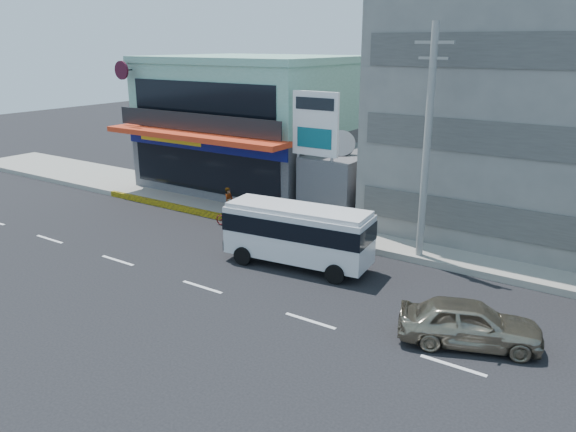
# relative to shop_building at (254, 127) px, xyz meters

# --- Properties ---
(ground) EXTENTS (120.00, 120.00, 0.00)m
(ground) POSITION_rel_shop_building_xyz_m (8.00, -13.95, -4.00)
(ground) COLOR black
(ground) RESTS_ON ground
(sidewalk) EXTENTS (70.00, 5.00, 0.30)m
(sidewalk) POSITION_rel_shop_building_xyz_m (13.00, -4.45, -3.85)
(sidewalk) COLOR gray
(sidewalk) RESTS_ON ground
(shop_building) EXTENTS (12.40, 11.70, 8.00)m
(shop_building) POSITION_rel_shop_building_xyz_m (0.00, 0.00, 0.00)
(shop_building) COLOR #414045
(shop_building) RESTS_ON ground
(concrete_building) EXTENTS (16.00, 12.00, 14.00)m
(concrete_building) POSITION_rel_shop_building_xyz_m (18.00, 1.05, 3.00)
(concrete_building) COLOR gray
(concrete_building) RESTS_ON ground
(gap_structure) EXTENTS (3.00, 6.00, 3.50)m
(gap_structure) POSITION_rel_shop_building_xyz_m (8.00, -1.95, -2.25)
(gap_structure) COLOR #414045
(gap_structure) RESTS_ON ground
(satellite_dish) EXTENTS (1.50, 1.50, 0.15)m
(satellite_dish) POSITION_rel_shop_building_xyz_m (8.00, -2.95, -0.42)
(satellite_dish) COLOR slate
(satellite_dish) RESTS_ON gap_structure
(billboard) EXTENTS (2.60, 0.18, 6.90)m
(billboard) POSITION_rel_shop_building_xyz_m (7.50, -4.75, 0.93)
(billboard) COLOR gray
(billboard) RESTS_ON ground
(utility_pole_near) EXTENTS (1.60, 0.30, 10.00)m
(utility_pole_near) POSITION_rel_shop_building_xyz_m (14.00, -6.55, 1.15)
(utility_pole_near) COLOR #999993
(utility_pole_near) RESTS_ON ground
(minibus) EXTENTS (6.49, 2.79, 2.64)m
(minibus) POSITION_rel_shop_building_xyz_m (9.89, -9.98, -2.42)
(minibus) COLOR silver
(minibus) RESTS_ON ground
(sedan) EXTENTS (4.75, 3.23, 1.50)m
(sedan) POSITION_rel_shop_building_xyz_m (17.97, -12.45, -3.25)
(sedan) COLOR #9E9178
(sedan) RESTS_ON ground
(motorcycle_rider) EXTENTS (1.68, 0.75, 2.09)m
(motorcycle_rider) POSITION_rel_shop_building_xyz_m (4.00, -7.46, -3.31)
(motorcycle_rider) COLOR #530B0F
(motorcycle_rider) RESTS_ON ground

